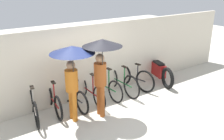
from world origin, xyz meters
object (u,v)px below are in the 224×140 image
object	(u,v)px
parked_bicycle_5	(120,81)
parked_bicycle_6	(133,77)
parked_bicycle_4	(105,86)
parked_bicycle_0	(34,106)
parked_bicycle_2	(73,96)
pedestrian_leading	(72,62)
parked_bicycle_3	(90,90)
pedestrian_center	(102,57)
parked_bicycle_1	(53,100)
motorcycle	(158,71)

from	to	relation	value
parked_bicycle_5	parked_bicycle_6	xyz separation A→B (m)	(0.56, 0.04, -0.01)
parked_bicycle_4	parked_bicycle_0	bearing A→B (deg)	88.13
parked_bicycle_6	parked_bicycle_2	bearing A→B (deg)	81.40
parked_bicycle_4	parked_bicycle_2	bearing A→B (deg)	89.60
parked_bicycle_5	pedestrian_leading	distance (m)	2.45
parked_bicycle_3	pedestrian_center	bearing A→B (deg)	171.31
parked_bicycle_3	parked_bicycle_5	bearing A→B (deg)	-89.04
parked_bicycle_1	parked_bicycle_5	xyz separation A→B (m)	(2.26, -0.04, 0.04)
parked_bicycle_0	parked_bicycle_6	world-z (taller)	parked_bicycle_6
parked_bicycle_3	parked_bicycle_6	world-z (taller)	parked_bicycle_6
parked_bicycle_5	motorcycle	xyz separation A→B (m)	(1.67, -0.01, 0.01)
parked_bicycle_0	parked_bicycle_1	world-z (taller)	parked_bicycle_1
parked_bicycle_0	parked_bicycle_5	size ratio (longest dim) A/B	0.90
parked_bicycle_2	parked_bicycle_3	xyz separation A→B (m)	(0.57, 0.04, 0.01)
parked_bicycle_5	parked_bicycle_6	distance (m)	0.57
parked_bicycle_1	parked_bicycle_4	world-z (taller)	parked_bicycle_1
parked_bicycle_1	parked_bicycle_3	bearing A→B (deg)	-84.88
parked_bicycle_6	motorcycle	bearing A→B (deg)	-103.10
parked_bicycle_4	pedestrian_center	world-z (taller)	pedestrian_center
parked_bicycle_1	parked_bicycle_3	distance (m)	1.13
pedestrian_leading	motorcycle	size ratio (longest dim) A/B	1.02
parked_bicycle_0	pedestrian_leading	xyz separation A→B (m)	(0.83, -0.70, 1.24)
pedestrian_center	parked_bicycle_4	bearing A→B (deg)	-122.19
parked_bicycle_1	pedestrian_leading	xyz separation A→B (m)	(0.26, -0.77, 1.26)
parked_bicycle_1	parked_bicycle_6	distance (m)	2.83
pedestrian_leading	parked_bicycle_6	bearing A→B (deg)	-161.46
parked_bicycle_5	parked_bicycle_6	world-z (taller)	parked_bicycle_6
parked_bicycle_2	parked_bicycle_3	world-z (taller)	parked_bicycle_2
parked_bicycle_0	parked_bicycle_2	distance (m)	1.13
parked_bicycle_2	pedestrian_center	bearing A→B (deg)	-157.99
pedestrian_center	parked_bicycle_0	bearing A→B (deg)	-25.04
parked_bicycle_5	parked_bicycle_6	bearing A→B (deg)	-86.89
parked_bicycle_6	parked_bicycle_5	bearing A→B (deg)	83.42
pedestrian_leading	motorcycle	world-z (taller)	pedestrian_leading
parked_bicycle_6	pedestrian_center	xyz separation A→B (m)	(-1.86, -0.97, 1.26)
pedestrian_leading	motorcycle	bearing A→B (deg)	-167.07
parked_bicycle_4	parked_bicycle_6	world-z (taller)	parked_bicycle_6
parked_bicycle_2	parked_bicycle_5	world-z (taller)	parked_bicycle_5
parked_bicycle_2	pedestrian_leading	distance (m)	1.47
parked_bicycle_0	parked_bicycle_6	distance (m)	3.39
parked_bicycle_4	pedestrian_leading	size ratio (longest dim) A/B	0.83
parked_bicycle_2	parked_bicycle_6	xyz separation A→B (m)	(2.26, 0.08, 0.03)
motorcycle	parked_bicycle_0	bearing A→B (deg)	107.08
parked_bicycle_2	parked_bicycle_5	distance (m)	1.70
parked_bicycle_5	parked_bicycle_3	bearing A→B (deg)	88.85
parked_bicycle_0	parked_bicycle_2	bearing A→B (deg)	-79.08
parked_bicycle_5	pedestrian_center	xyz separation A→B (m)	(-1.29, -0.93, 1.26)
pedestrian_leading	pedestrian_center	distance (m)	0.73
parked_bicycle_1	parked_bicycle_5	distance (m)	2.26
parked_bicycle_3	parked_bicycle_4	world-z (taller)	parked_bicycle_3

